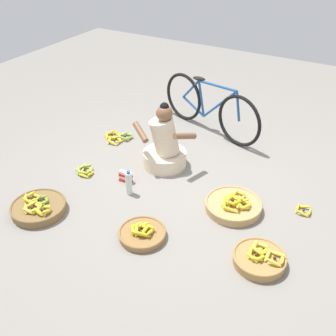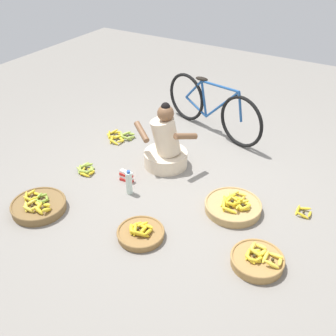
{
  "view_description": "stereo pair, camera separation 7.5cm",
  "coord_description": "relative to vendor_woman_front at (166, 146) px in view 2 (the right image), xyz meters",
  "views": [
    {
      "loc": [
        1.72,
        -3.22,
        2.65
      ],
      "look_at": [
        0.0,
        -0.2,
        0.35
      ],
      "focal_mm": 42.93,
      "sensor_mm": 36.0,
      "label": 1
    },
    {
      "loc": [
        1.78,
        -3.18,
        2.65
      ],
      "look_at": [
        0.0,
        -0.2,
        0.35
      ],
      "focal_mm": 42.93,
      "sensor_mm": 36.0,
      "label": 2
    }
  ],
  "objects": [
    {
      "name": "loose_bananas_front_center",
      "position": [
        -0.73,
        -0.6,
        -0.23
      ],
      "size": [
        0.25,
        0.24,
        0.09
      ],
      "color": "gold",
      "rests_on": "ground"
    },
    {
      "name": "packet_carton_stack",
      "position": [
        -0.22,
        -0.51,
        -0.2
      ],
      "size": [
        0.17,
        0.08,
        0.12
      ],
      "color": "red",
      "rests_on": "ground"
    },
    {
      "name": "loose_bananas_back_right",
      "position": [
        -0.87,
        0.25,
        -0.23
      ],
      "size": [
        0.4,
        0.38,
        0.1
      ],
      "color": "yellow",
      "rests_on": "ground"
    },
    {
      "name": "banana_basket_mid_left",
      "position": [
        0.44,
        -1.19,
        -0.22
      ],
      "size": [
        0.46,
        0.46,
        0.15
      ],
      "color": "olive",
      "rests_on": "ground"
    },
    {
      "name": "banana_basket_near_bicycle",
      "position": [
        1.51,
        -0.96,
        -0.21
      ],
      "size": [
        0.47,
        0.47,
        0.16
      ],
      "color": "#A87F47",
      "rests_on": "ground"
    },
    {
      "name": "banana_basket_back_center",
      "position": [
        -0.68,
        -1.4,
        -0.21
      ],
      "size": [
        0.56,
        0.56,
        0.16
      ],
      "color": "brown",
      "rests_on": "ground"
    },
    {
      "name": "water_bottle",
      "position": [
        -0.05,
        -0.68,
        -0.13
      ],
      "size": [
        0.07,
        0.07,
        0.29
      ],
      "color": "silver",
      "rests_on": "ground"
    },
    {
      "name": "bicycle_leaning",
      "position": [
        0.09,
        1.06,
        0.1
      ],
      "size": [
        1.63,
        0.58,
        0.73
      ],
      "color": "black",
      "rests_on": "ground"
    },
    {
      "name": "ground_plane",
      "position": [
        0.33,
        -0.3,
        -0.26
      ],
      "size": [
        10.0,
        10.0,
        0.0
      ],
      "primitive_type": "plane",
      "color": "gray"
    },
    {
      "name": "banana_basket_near_vendor",
      "position": [
        1.04,
        -0.38,
        -0.21
      ],
      "size": [
        0.58,
        0.58,
        0.17
      ],
      "color": "tan",
      "rests_on": "ground"
    },
    {
      "name": "vendor_woman_front",
      "position": [
        0.0,
        0.0,
        0.0
      ],
      "size": [
        0.72,
        0.55,
        0.82
      ],
      "color": "beige",
      "rests_on": "ground"
    },
    {
      "name": "loose_bananas_back_left",
      "position": [
        1.68,
        -0.07,
        -0.24
      ],
      "size": [
        0.16,
        0.16,
        0.07
      ],
      "color": "gold",
      "rests_on": "ground"
    }
  ]
}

